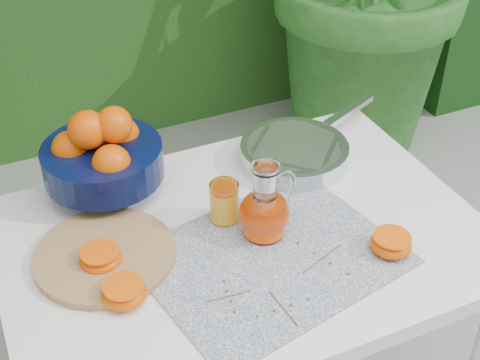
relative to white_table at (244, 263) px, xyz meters
name	(u,v)px	position (x,y,z in m)	size (l,w,h in m)	color
white_table	(244,263)	(0.00, 0.00, 0.00)	(1.00, 0.70, 0.75)	white
placemat	(271,257)	(0.02, -0.09, 0.08)	(0.49, 0.38, 0.00)	#0D1E4A
cutting_board	(105,255)	(-0.28, 0.05, 0.09)	(0.28, 0.28, 0.02)	#AD874E
fruit_bowl	(102,154)	(-0.22, 0.28, 0.18)	(0.29, 0.29, 0.21)	black
juice_pitcher	(265,210)	(0.04, -0.01, 0.15)	(0.16, 0.14, 0.17)	white
juice_tumbler	(224,203)	(-0.02, 0.06, 0.13)	(0.08, 0.08, 0.09)	white
saute_pan	(295,152)	(0.23, 0.20, 0.11)	(0.47, 0.34, 0.05)	silver
orange_halves	(208,264)	(-0.11, -0.07, 0.10)	(0.64, 0.29, 0.04)	#F15202
thyme_sprigs	(281,285)	(0.00, -0.17, 0.09)	(0.31, 0.20, 0.01)	brown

